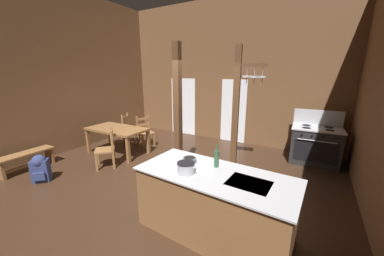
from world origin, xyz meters
name	(u,v)px	position (x,y,z in m)	size (l,w,h in m)	color
ground_plane	(161,184)	(0.00, 0.00, -0.05)	(7.88, 7.70, 0.10)	#382316
wall_back	(225,73)	(0.00, 3.52, 2.25)	(7.88, 0.14, 4.50)	brown
wall_left	(51,73)	(-3.61, 0.00, 2.25)	(0.14, 7.70, 4.50)	brown
glazed_door_back_left	(183,107)	(-1.59, 3.45, 1.02)	(1.00, 0.01, 2.05)	white
glazed_panel_back_right	(233,111)	(0.35, 3.45, 1.02)	(0.84, 0.01, 2.05)	white
kitchen_island	(214,204)	(1.60, -0.80, 0.47)	(2.21, 1.07, 0.94)	brown
stove_range	(315,145)	(2.78, 2.78, 0.48)	(1.17, 0.87, 1.32)	#262626
support_post_with_pot_rack	(238,106)	(1.12, 1.49, 1.53)	(0.70, 0.26, 2.85)	brown
support_post_center	(178,114)	(0.18, 0.43, 1.43)	(0.14, 0.14, 2.85)	brown
dining_table	(117,131)	(-2.12, 0.76, 0.65)	(1.71, 0.93, 0.74)	brown
ladderback_chair_near_window	(107,149)	(-1.61, -0.02, 0.45)	(0.62, 0.62, 0.95)	olive
ladderback_chair_by_post	(130,129)	(-2.55, 1.65, 0.45)	(0.57, 0.57, 0.95)	olive
ladderback_chair_at_table_end	(145,132)	(-1.88, 1.64, 0.45)	(0.58, 0.58, 0.95)	olive
bench_along_left_wall	(26,158)	(-3.10, -1.13, 0.30)	(0.40, 1.16, 0.44)	brown
backpack	(40,168)	(-2.22, -1.25, 0.31)	(0.39, 0.38, 0.60)	navy
stockpot_on_counter	(186,168)	(1.25, -0.98, 1.01)	(0.31, 0.24, 0.15)	#B7BABF
mixing_bowl_on_counter	(190,160)	(1.11, -0.64, 0.97)	(0.21, 0.21, 0.07)	slate
bottle_tall_on_counter	(217,158)	(1.53, -0.59, 1.07)	(0.07, 0.07, 0.33)	#2D5638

